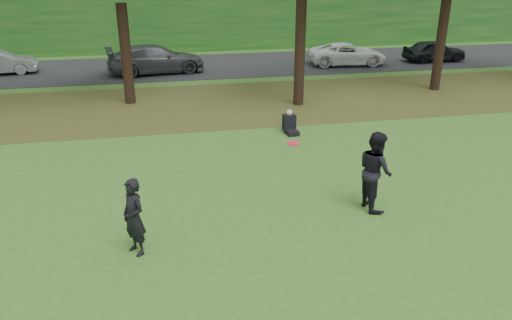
{
  "coord_description": "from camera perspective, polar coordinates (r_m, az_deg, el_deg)",
  "views": [
    {
      "loc": [
        -1.75,
        -7.47,
        5.88
      ],
      "look_at": [
        0.41,
        3.43,
        1.3
      ],
      "focal_mm": 35.0,
      "sensor_mm": 36.0,
      "label": 1
    }
  ],
  "objects": [
    {
      "name": "leaf_litter",
      "position": [
        21.37,
        -6.12,
        6.3
      ],
      "size": [
        60.0,
        7.0,
        0.01
      ],
      "primitive_type": "cube",
      "color": "#49361A",
      "rests_on": "ground"
    },
    {
      "name": "player_right",
      "position": [
        12.54,
        13.47,
        -1.18
      ],
      "size": [
        0.81,
        1.01,
        1.99
      ],
      "primitive_type": "imported",
      "rotation": [
        0.0,
        0.0,
        1.63
      ],
      "color": "black",
      "rests_on": "ground"
    },
    {
      "name": "frisbee",
      "position": [
        11.54,
        4.25,
        1.92
      ],
      "size": [
        0.36,
        0.36,
        0.04
      ],
      "color": "red",
      "rests_on": "ground"
    },
    {
      "name": "parked_cars",
      "position": [
        27.8,
        -10.92,
        11.22
      ],
      "size": [
        38.58,
        3.51,
        1.48
      ],
      "color": "black",
      "rests_on": "street"
    },
    {
      "name": "far_hedge",
      "position": [
        34.68,
        -8.63,
        16.55
      ],
      "size": [
        70.0,
        3.0,
        5.0
      ],
      "primitive_type": "cube",
      "color": "#144717",
      "rests_on": "ground"
    },
    {
      "name": "ground",
      "position": [
        9.67,
        1.6,
        -15.07
      ],
      "size": [
        120.0,
        120.0,
        0.0
      ],
      "primitive_type": "plane",
      "color": "#2A5C1C",
      "rests_on": "ground"
    },
    {
      "name": "player_left",
      "position": [
        10.7,
        -13.78,
        -6.37
      ],
      "size": [
        0.69,
        0.74,
        1.7
      ],
      "primitive_type": "imported",
      "rotation": [
        0.0,
        0.0,
        -0.97
      ],
      "color": "black",
      "rests_on": "ground"
    },
    {
      "name": "street",
      "position": [
        29.12,
        -7.67,
        10.56
      ],
      "size": [
        70.0,
        7.0,
        0.02
      ],
      "primitive_type": "cube",
      "color": "black",
      "rests_on": "ground"
    },
    {
      "name": "seated_person",
      "position": [
        17.8,
        3.9,
        4.1
      ],
      "size": [
        0.48,
        0.77,
        0.83
      ],
      "rotation": [
        0.0,
        0.0,
        0.1
      ],
      "color": "black",
      "rests_on": "ground"
    }
  ]
}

